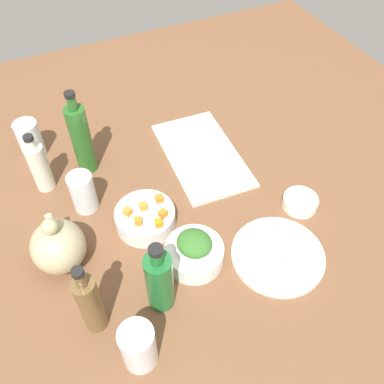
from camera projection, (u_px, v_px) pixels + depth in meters
The scene contains 33 objects.
tabletop at pixel (192, 208), 113.30cm from camera, with size 190.00×190.00×3.00cm, color brown.
cutting_board at pixel (202, 155), 124.36cm from camera, with size 35.74×20.24×1.00cm, color silver.
plate_tofu at pixel (278, 255), 100.68cm from camera, with size 22.74×22.74×1.20cm, color white.
bowl_greens at pixel (194, 254), 98.59cm from camera, with size 14.13×14.13×5.11cm, color white.
bowl_carrots at pixel (145, 218), 105.85cm from camera, with size 15.37×15.37×5.02cm, color white.
bowl_small_side at pixel (300, 202), 110.66cm from camera, with size 9.34×9.34×3.01cm, color white.
teapot at pixel (58, 246), 95.74cm from camera, with size 15.39×12.72×15.61cm.
bottle_0 at pixel (90, 303), 83.21cm from camera, with size 4.82×4.82×21.75cm.
bottle_1 at pixel (81, 138), 113.11cm from camera, with size 5.54×5.54×26.18cm.
bottle_2 at pixel (39, 166), 110.82cm from camera, with size 5.11×5.11×18.43cm.
bottle_3 at pixel (159, 281), 86.91cm from camera, with size 6.00×6.00×20.92cm.
drinking_glass_0 at pixel (83, 192), 107.42cm from camera, with size 6.52×6.52×11.43cm, color white.
drinking_glass_1 at pixel (138, 346), 80.69cm from camera, with size 7.16×7.16×11.66cm, color white.
drinking_glass_2 at pixel (30, 139), 120.99cm from camera, with size 6.84×6.84×11.58cm, color white.
carrot_cube_0 at pixel (143, 207), 103.92cm from camera, with size 1.80×1.80×1.80cm, color orange.
carrot_cube_1 at pixel (128, 213), 102.62cm from camera, with size 1.80×1.80×1.80cm, color orange.
carrot_cube_2 at pixel (163, 213), 102.50cm from camera, with size 1.80×1.80×1.80cm, color orange.
carrot_cube_3 at pixel (159, 199), 105.69cm from camera, with size 1.80×1.80×1.80cm, color orange.
carrot_cube_4 at pixel (138, 221), 100.89cm from camera, with size 1.80×1.80×1.80cm, color orange.
carrot_cube_5 at pixel (159, 223), 100.53cm from camera, with size 1.80×1.80×1.80cm, color orange.
chopped_greens_mound at pixel (194, 243), 95.11cm from camera, with size 8.50×7.92×4.17cm, color #356C29.
tofu_cube_0 at pixel (277, 250), 99.67cm from camera, with size 2.20×2.20×2.20cm, color white.
tofu_cube_1 at pixel (262, 243), 100.94cm from camera, with size 2.20×2.20×2.20cm, color silver.
tofu_cube_2 at pixel (276, 266), 96.70cm from camera, with size 2.20×2.20×2.20cm, color #EEE3C9.
tofu_cube_3 at pixel (297, 249), 99.82cm from camera, with size 2.20×2.20×2.20cm, color white.
tofu_cube_4 at pixel (283, 236), 102.49cm from camera, with size 2.20×2.20×2.20cm, color silver.
tofu_cube_5 at pixel (292, 262), 97.47cm from camera, with size 2.20×2.20×2.20cm, color #F5F0CC.
dumpling_0 at pixel (234, 170), 117.13cm from camera, with size 4.37×3.92×3.07cm, color beige.
dumpling_1 at pixel (213, 172), 116.90cm from camera, with size 5.38×4.82×2.60cm, color beige.
dumpling_2 at pixel (187, 131), 129.21cm from camera, with size 5.17×4.64×2.10cm, color beige.
dumpling_3 at pixel (205, 133), 128.76cm from camera, with size 5.95×5.61×2.01cm, color beige.
dumpling_4 at pixel (203, 144), 124.61cm from camera, with size 4.77×4.21×3.02cm, color beige.
dumpling_5 at pixel (189, 153), 121.86cm from camera, with size 4.84×4.74×2.93cm, color beige.
Camera 1 is at (-65.18, 29.79, 89.36)cm, focal length 38.64 mm.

